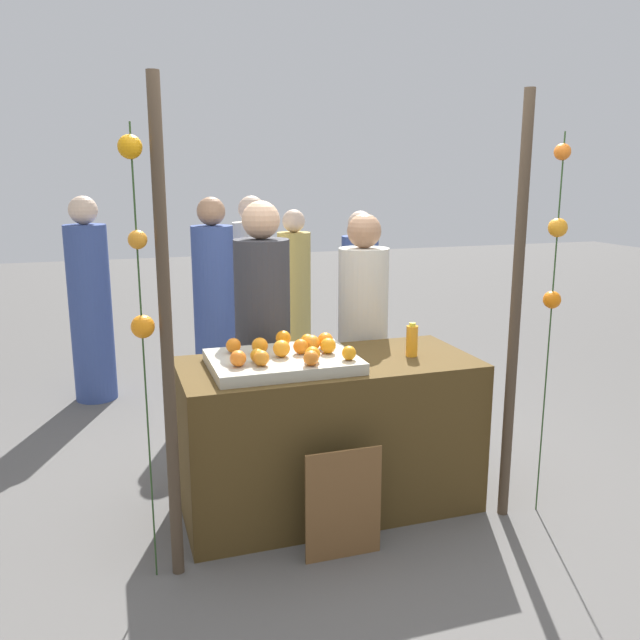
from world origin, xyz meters
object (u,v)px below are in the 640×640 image
(vendor_left, at_px, (263,348))
(juice_bottle, at_px, (412,341))
(orange_1, at_px, (238,358))
(orange_0, at_px, (312,343))
(stall_counter, at_px, (328,434))
(vendor_right, at_px, (363,346))
(chalkboard_sign, at_px, (343,505))

(vendor_left, bearing_deg, juice_bottle, -42.17)
(orange_1, relative_size, vendor_left, 0.05)
(orange_0, bearing_deg, stall_counter, -10.79)
(vendor_left, distance_m, vendor_right, 0.67)
(orange_1, height_order, juice_bottle, juice_bottle)
(vendor_left, bearing_deg, orange_1, -112.14)
(stall_counter, relative_size, orange_1, 19.67)
(stall_counter, distance_m, juice_bottle, 0.71)
(stall_counter, height_order, vendor_left, vendor_left)
(orange_0, xyz_separation_m, vendor_right, (0.53, 0.58, -0.21))
(juice_bottle, bearing_deg, orange_1, -174.35)
(orange_0, xyz_separation_m, chalkboard_sign, (-0.01, -0.55, -0.68))
(orange_1, bearing_deg, vendor_right, 37.41)
(vendor_right, bearing_deg, orange_0, -132.49)
(stall_counter, relative_size, orange_0, 18.08)
(orange_0, bearing_deg, vendor_left, 103.20)
(juice_bottle, xyz_separation_m, chalkboard_sign, (-0.58, -0.48, -0.66))
(orange_0, distance_m, chalkboard_sign, 0.87)
(orange_1, bearing_deg, chalkboard_sign, -42.26)
(vendor_left, bearing_deg, stall_counter, -69.20)
(stall_counter, height_order, chalkboard_sign, stall_counter)
(orange_1, height_order, chalkboard_sign, orange_1)
(orange_1, bearing_deg, juice_bottle, 5.65)
(orange_0, distance_m, orange_1, 0.46)
(juice_bottle, bearing_deg, stall_counter, 174.80)
(orange_0, height_order, orange_1, orange_0)
(chalkboard_sign, bearing_deg, stall_counter, 78.91)
(orange_0, distance_m, vendor_left, 0.62)
(chalkboard_sign, distance_m, vendor_left, 1.24)
(orange_0, height_order, vendor_right, vendor_right)
(stall_counter, bearing_deg, juice_bottle, -5.20)
(orange_1, xyz_separation_m, juice_bottle, (1.01, 0.10, -0.01))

